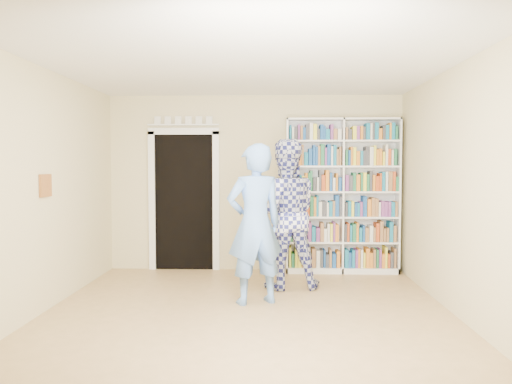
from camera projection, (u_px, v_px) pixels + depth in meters
floor at (247, 318)px, 5.29m from camera, size 5.00×5.00×0.00m
ceiling at (246, 61)px, 5.15m from camera, size 5.00×5.00×0.00m
wall_back at (255, 183)px, 7.72m from camera, size 4.50×0.00×4.50m
wall_left at (35, 191)px, 5.30m from camera, size 0.00×5.00×5.00m
wall_right at (464, 192)px, 5.15m from camera, size 0.00×5.00×5.00m
bookshelf at (342, 195)px, 7.53m from camera, size 1.69×0.32×2.33m
doorway at (184, 194)px, 7.74m from camera, size 1.10×0.08×2.43m
wall_art at (46, 186)px, 5.49m from camera, size 0.03×0.25×0.25m
man_blue at (255, 224)px, 5.83m from camera, size 0.80×0.68×1.88m
man_plaid at (284, 214)px, 6.57m from camera, size 1.04×0.86×1.96m
paper_sheet at (292, 210)px, 6.39m from camera, size 0.22×0.03×0.31m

